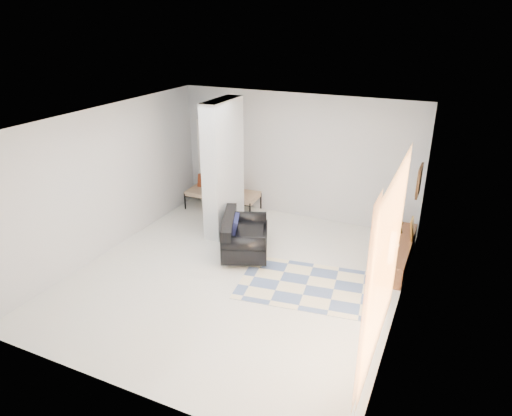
% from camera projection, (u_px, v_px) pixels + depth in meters
% --- Properties ---
extents(floor, '(6.00, 6.00, 0.00)m').
position_uv_depth(floor, '(237.00, 275.00, 8.18)').
color(floor, white).
rests_on(floor, ground).
extents(ceiling, '(6.00, 6.00, 0.00)m').
position_uv_depth(ceiling, '(234.00, 120.00, 7.09)').
color(ceiling, white).
rests_on(ceiling, wall_back).
extents(wall_back, '(6.00, 0.00, 6.00)m').
position_uv_depth(wall_back, '(297.00, 157.00, 10.15)').
color(wall_back, silver).
rests_on(wall_back, ground).
extents(wall_front, '(6.00, 0.00, 6.00)m').
position_uv_depth(wall_front, '(115.00, 295.00, 5.12)').
color(wall_front, silver).
rests_on(wall_front, ground).
extents(wall_left, '(0.00, 6.00, 6.00)m').
position_uv_depth(wall_left, '(107.00, 181.00, 8.68)').
color(wall_left, silver).
rests_on(wall_left, ground).
extents(wall_right, '(0.00, 6.00, 6.00)m').
position_uv_depth(wall_right, '(406.00, 233.00, 6.58)').
color(wall_right, silver).
rests_on(wall_right, ground).
extents(partition_column, '(0.35, 1.20, 2.80)m').
position_uv_depth(partition_column, '(223.00, 168.00, 9.39)').
color(partition_column, silver).
rests_on(partition_column, floor).
extents(hallway_door, '(0.85, 0.06, 2.04)m').
position_uv_depth(hallway_door, '(214.00, 162.00, 11.06)').
color(hallway_door, white).
rests_on(hallway_door, floor).
extents(curtain, '(0.00, 2.55, 2.55)m').
position_uv_depth(curtain, '(386.00, 266.00, 5.63)').
color(curtain, '#FF9F43').
rests_on(curtain, wall_right).
extents(wall_art, '(0.04, 0.45, 0.55)m').
position_uv_depth(wall_art, '(419.00, 181.00, 7.92)').
color(wall_art, '#3F2411').
rests_on(wall_art, wall_right).
extents(media_console, '(0.45, 2.00, 0.80)m').
position_uv_depth(media_console, '(398.00, 252.00, 8.56)').
color(media_console, brown).
rests_on(media_console, floor).
extents(loveseat, '(1.31, 1.63, 0.76)m').
position_uv_depth(loveseat, '(243.00, 236.00, 8.83)').
color(loveseat, silver).
rests_on(loveseat, floor).
extents(daybed, '(1.75, 0.81, 0.77)m').
position_uv_depth(daybed, '(222.00, 192.00, 10.87)').
color(daybed, black).
rests_on(daybed, floor).
extents(area_rug, '(2.47, 1.82, 0.01)m').
position_uv_depth(area_rug, '(306.00, 285.00, 7.87)').
color(area_rug, beige).
rests_on(area_rug, floor).
extents(cylinder_lamp, '(0.10, 0.10, 0.57)m').
position_uv_depth(cylinder_lamp, '(392.00, 248.00, 7.68)').
color(cylinder_lamp, white).
rests_on(cylinder_lamp, media_console).
extents(bronze_figurine, '(0.14, 0.14, 0.24)m').
position_uv_depth(bronze_figurine, '(401.00, 227.00, 8.84)').
color(bronze_figurine, black).
rests_on(bronze_figurine, media_console).
extents(vase, '(0.20, 0.20, 0.19)m').
position_uv_depth(vase, '(394.00, 244.00, 8.24)').
color(vase, white).
rests_on(vase, media_console).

